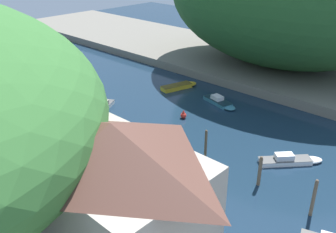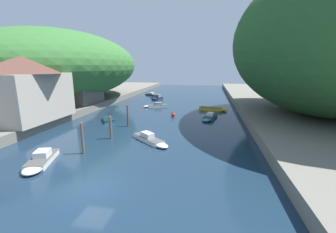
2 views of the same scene
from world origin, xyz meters
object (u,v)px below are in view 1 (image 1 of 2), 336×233
boathouse_shed (1,139)px  boat_moored_right (41,91)px  boat_far_upstream (220,102)px  channel_buoy_near (183,115)px  boat_far_right_bank (180,86)px  boat_open_rowboat (152,165)px  boat_mid_channel (291,160)px  waterfront_building (115,186)px  boat_yellow_tender (102,109)px

boathouse_shed → boat_moored_right: 21.01m
boat_far_upstream → channel_buoy_near: (-6.54, 0.82, 0.10)m
boat_far_right_bank → boat_open_rowboat: boat_far_right_bank is taller
boat_mid_channel → boat_open_rowboat: bearing=-91.4°
waterfront_building → boat_moored_right: size_ratio=3.22×
waterfront_building → boathouse_shed: bearing=92.6°
boat_far_right_bank → boat_far_upstream: bearing=8.6°
waterfront_building → boat_open_rowboat: size_ratio=2.56×
waterfront_building → boat_far_right_bank: 33.47m
boat_far_upstream → boat_moored_right: boat_moored_right is taller
channel_buoy_near → waterfront_building: bearing=-150.0°
boathouse_shed → boat_open_rowboat: bearing=-40.8°
boat_yellow_tender → boathouse_shed: bearing=82.6°
waterfront_building → boat_yellow_tender: size_ratio=2.22×
boathouse_shed → boat_open_rowboat: (10.12, -8.72, -3.65)m
boathouse_shed → boat_far_upstream: size_ratio=1.65×
boat_mid_channel → boat_open_rowboat: boat_mid_channel is taller
boathouse_shed → boat_mid_channel: boathouse_shed is taller
waterfront_building → boathouse_shed: size_ratio=1.29×
boat_yellow_tender → boat_open_rowboat: (-4.83, -14.10, -0.06)m
boathouse_shed → boat_open_rowboat: size_ratio=1.99×
boat_mid_channel → boat_far_upstream: boat_mid_channel is taller
boat_far_right_bank → boat_moored_right: boat_moored_right is taller
boat_yellow_tender → boat_mid_channel: boat_mid_channel is taller
boathouse_shed → channel_buoy_near: 21.10m
boat_far_upstream → channel_buoy_near: size_ratio=5.16×
boat_far_upstream → boat_moored_right: 25.33m
waterfront_building → boat_yellow_tender: 25.62m
boat_far_right_bank → boat_open_rowboat: (-17.84, -12.12, -0.05)m
boat_yellow_tender → boat_open_rowboat: boat_yellow_tender is taller
waterfront_building → boat_open_rowboat: (9.45, 6.41, -5.75)m
waterfront_building → boathouse_shed: 15.29m
boat_moored_right → waterfront_building: bearing=94.7°
boat_open_rowboat → channel_buoy_near: size_ratio=4.28×
waterfront_building → boat_moored_right: bearing=69.1°
boat_far_right_bank → boat_moored_right: bearing=-115.0°
boat_far_right_bank → boat_mid_channel: 22.92m
boat_yellow_tender → channel_buoy_near: 10.62m
boathouse_shed → boat_yellow_tender: bearing=19.8°
boat_yellow_tender → boat_far_upstream: size_ratio=0.96×
boat_mid_channel → boat_yellow_tender: bearing=-125.8°
boat_far_right_bank → boat_moored_right: size_ratio=1.60×
boat_far_upstream → boat_open_rowboat: bearing=28.4°
waterfront_building → boat_far_upstream: size_ratio=2.13×
waterfront_building → channel_buoy_near: waterfront_building is taller
boat_moored_right → channel_buoy_near: (7.78, -20.08, -0.02)m
boathouse_shed → boat_far_upstream: (27.02, -4.51, -3.59)m
boat_yellow_tender → boat_open_rowboat: bearing=133.9°
boat_mid_channel → boathouse_shed: bearing=-90.1°
boat_yellow_tender → boat_open_rowboat: size_ratio=1.16×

